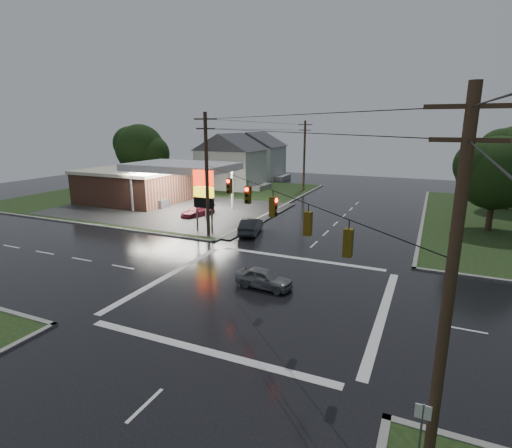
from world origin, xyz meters
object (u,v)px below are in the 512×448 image
at_px(gas_station, 140,184).
at_px(utility_pole_se, 450,287).
at_px(house_far, 256,155).
at_px(tree_ne_near, 498,173).
at_px(car_north, 251,226).
at_px(utility_pole_nw, 207,174).
at_px(pylon_sign, 204,191).
at_px(car_crossing, 264,278).
at_px(utility_pole_n, 304,155).
at_px(house_near, 231,160).
at_px(tree_nw_behind, 141,149).
at_px(car_pump, 198,211).

xyz_separation_m(gas_station, utility_pole_se, (35.18, -29.20, 3.17)).
height_order(gas_station, house_far, house_far).
relative_size(tree_ne_near, car_north, 2.01).
xyz_separation_m(utility_pole_nw, house_far, (-12.45, 38.50, -1.32)).
bearing_deg(pylon_sign, gas_station, 148.78).
bearing_deg(car_crossing, utility_pole_n, 18.10).
relative_size(pylon_sign, house_near, 0.54).
height_order(tree_ne_near, car_north, tree_ne_near).
xyz_separation_m(pylon_sign, tree_ne_near, (24.64, 11.49, 1.55)).
height_order(pylon_sign, utility_pole_nw, utility_pole_nw).
height_order(tree_nw_behind, car_pump, tree_nw_behind).
xyz_separation_m(utility_pole_nw, car_north, (3.11, 2.51, -4.99)).
distance_m(tree_ne_near, car_pump, 29.92).
xyz_separation_m(gas_station, house_near, (4.73, 16.30, 1.86)).
xyz_separation_m(pylon_sign, house_far, (-11.45, 37.50, 0.39)).
distance_m(pylon_sign, car_crossing, 14.52).
bearing_deg(car_crossing, tree_ne_near, -30.01).
bearing_deg(tree_ne_near, house_far, 144.23).
relative_size(utility_pole_nw, car_north, 2.46).
bearing_deg(house_near, utility_pole_n, 9.91).
bearing_deg(car_pump, house_far, 121.50).
xyz_separation_m(car_crossing, car_pump, (-14.47, 15.20, -0.02)).
relative_size(house_far, tree_nw_behind, 1.10).
bearing_deg(house_near, car_pump, -72.77).
height_order(house_near, tree_ne_near, tree_ne_near).
bearing_deg(tree_ne_near, car_north, -154.07).
xyz_separation_m(gas_station, tree_ne_near, (39.82, 2.29, 3.01)).
distance_m(gas_station, house_near, 17.07).
bearing_deg(pylon_sign, house_far, 106.98).
relative_size(utility_pole_se, tree_nw_behind, 1.10).
distance_m(utility_pole_se, car_pump, 35.54).
bearing_deg(car_pump, utility_pole_se, -27.61).
relative_size(tree_nw_behind, car_north, 2.24).
xyz_separation_m(utility_pole_n, house_far, (-12.45, 10.00, -1.06)).
xyz_separation_m(pylon_sign, utility_pole_nw, (1.00, -1.00, 1.71)).
xyz_separation_m(gas_station, car_crossing, (25.41, -18.92, -1.93)).
height_order(car_north, car_crossing, car_north).
height_order(utility_pole_se, car_north, utility_pole_se).
distance_m(tree_nw_behind, car_north, 33.26).
height_order(utility_pole_nw, utility_pole_n, utility_pole_nw).
distance_m(pylon_sign, utility_pole_nw, 2.22).
relative_size(house_near, house_far, 1.00).
xyz_separation_m(pylon_sign, utility_pole_n, (1.00, 27.50, 1.46)).
xyz_separation_m(tree_nw_behind, tree_ne_near, (47.98, -8.00, -0.62)).
bearing_deg(car_pump, car_north, -6.61).
relative_size(utility_pole_nw, utility_pole_se, 1.00).
bearing_deg(house_far, car_north, -66.62).
xyz_separation_m(pylon_sign, car_crossing, (10.23, -9.73, -3.39)).
relative_size(house_near, tree_nw_behind, 1.10).
bearing_deg(utility_pole_se, pylon_sign, 135.00).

